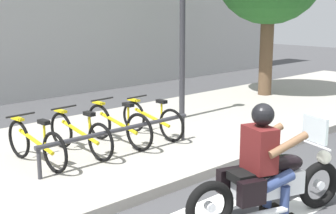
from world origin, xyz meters
TOP-DOWN VIEW (x-y plane):
  - sidewalk at (0.00, 4.47)m, footprint 24.00×4.40m
  - motorcycle at (-0.06, 0.90)m, footprint 2.10×0.94m
  - rider at (-0.13, 0.93)m, footprint 0.74×0.67m
  - bicycle_0 at (-1.31, 4.18)m, footprint 0.48×1.61m
  - bicycle_1 at (-0.54, 4.18)m, footprint 0.48×1.66m
  - bicycle_2 at (0.23, 4.18)m, footprint 0.48×1.69m
  - bicycle_3 at (1.00, 4.18)m, footprint 0.48×1.58m
  - bike_rack at (-0.15, 3.63)m, footprint 2.92×0.07m
  - street_lamp at (2.48, 4.87)m, footprint 0.28×0.28m

SIDE VIEW (x-z plane):
  - sidewalk at x=0.00m, z-range 0.00..0.15m
  - motorcycle at x=-0.06m, z-range -0.15..1.05m
  - bicycle_3 at x=1.00m, z-range 0.12..0.84m
  - bicycle_0 at x=-1.31m, z-range 0.12..0.86m
  - bicycle_1 at x=-0.54m, z-range 0.12..0.86m
  - bicycle_2 at x=0.23m, z-range 0.12..0.89m
  - bike_rack at x=-0.15m, z-range 0.32..0.80m
  - rider at x=-0.13m, z-range 0.10..1.53m
  - street_lamp at x=2.48m, z-range 0.44..4.32m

